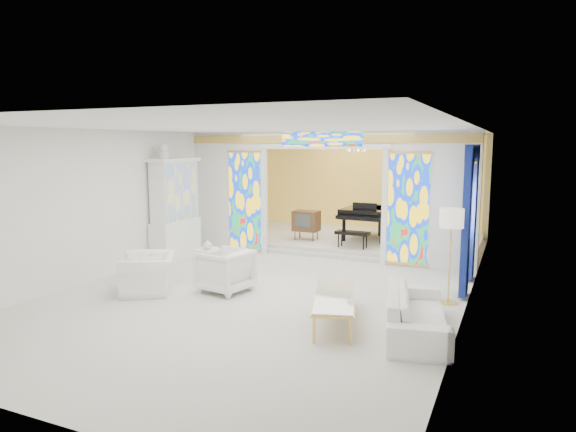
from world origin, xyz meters
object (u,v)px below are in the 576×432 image
at_px(sofa, 416,312).
at_px(armchair_left, 148,273).
at_px(coffee_table, 334,297).
at_px(china_cabinet, 175,209).
at_px(grand_piano, 376,213).
at_px(tv_console, 306,221).
at_px(armchair_right, 225,271).

bearing_deg(sofa, armchair_left, 76.12).
xyz_separation_m(armchair_left, coffee_table, (3.65, -0.12, 0.05)).
height_order(china_cabinet, sofa, china_cabinet).
distance_m(sofa, grand_piano, 6.57).
height_order(sofa, grand_piano, grand_piano).
xyz_separation_m(china_cabinet, sofa, (6.17, -2.69, -0.86)).
xyz_separation_m(armchair_left, tv_console, (1.06, 5.14, 0.33)).
height_order(armchair_left, sofa, armchair_left).
bearing_deg(coffee_table, china_cabinet, 151.21).
bearing_deg(armchair_left, grand_piano, 123.11).
distance_m(armchair_right, coffee_table, 2.48).
bearing_deg(grand_piano, sofa, -67.38).
distance_m(armchair_right, tv_console, 4.55).
bearing_deg(coffee_table, tv_console, 116.25).
xyz_separation_m(coffee_table, tv_console, (-2.60, 5.27, 0.29)).
distance_m(china_cabinet, sofa, 6.78).
bearing_deg(armchair_right, coffee_table, 82.84).
distance_m(armchair_left, tv_console, 5.26).
bearing_deg(armchair_left, tv_console, 135.57).
bearing_deg(tv_console, armchair_right, -86.52).
xyz_separation_m(grand_piano, tv_console, (-1.65, -0.92, -0.19)).
height_order(armchair_left, grand_piano, grand_piano).
bearing_deg(coffee_table, armchair_left, 178.04).
xyz_separation_m(armchair_left, grand_piano, (2.71, 6.06, 0.52)).
xyz_separation_m(china_cabinet, tv_console, (2.33, 2.56, -0.49)).
bearing_deg(armchair_right, tv_console, -167.29).
relative_size(china_cabinet, tv_console, 3.52).
distance_m(armchair_right, grand_piano, 5.66).
relative_size(china_cabinet, armchair_left, 2.55).
height_order(grand_piano, tv_console, grand_piano).
relative_size(coffee_table, tv_console, 2.61).
bearing_deg(tv_console, china_cabinet, -131.69).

